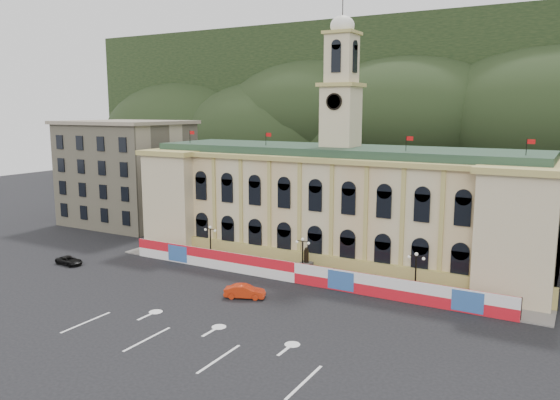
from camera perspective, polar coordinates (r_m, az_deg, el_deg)
The scene contains 13 objects.
ground at distance 54.37m, azimuth -6.08°, elevation -12.87°, with size 260.00×260.00×0.00m, color black.
lane_markings at distance 50.73m, azimuth -9.48°, elevation -14.64°, with size 26.00×10.00×0.02m, color white, non-canonical shape.
hill_ridge at distance 165.36m, azimuth 19.51°, elevation 8.55°, with size 230.00×80.00×64.00m.
city_hall at distance 75.55m, azimuth 6.09°, elevation -0.31°, with size 56.20×17.60×37.10m.
side_building_left at distance 102.59m, azimuth -15.71°, elevation 2.80°, with size 21.00×17.00×18.60m.
hoarding_fence at distance 66.01m, azimuth 1.64°, elevation -7.60°, with size 50.00×0.44×2.50m.
pavement at distance 68.65m, azimuth 2.65°, elevation -7.95°, with size 56.00×5.50×0.16m, color slate.
statue at distance 68.55m, azimuth 2.75°, elevation -7.01°, with size 1.40×1.40×3.72m.
lamp_left at distance 74.40m, azimuth -7.28°, elevation -4.24°, with size 1.96×0.44×5.15m.
lamp_center at distance 67.17m, azimuth 2.38°, elevation -5.68°, with size 1.96×0.44×5.15m.
lamp_right at distance 62.30m, azimuth 14.00°, elevation -7.18°, with size 1.96×0.44×5.15m.
red_sedan at distance 61.14m, azimuth -3.70°, elevation -9.52°, with size 4.78×3.17×1.49m, color red.
black_suv at distance 78.83m, azimuth -21.17°, elevation -5.92°, with size 4.16×2.14×1.12m, color black.
Camera 1 is at (29.55, -40.71, 20.63)m, focal length 35.00 mm.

